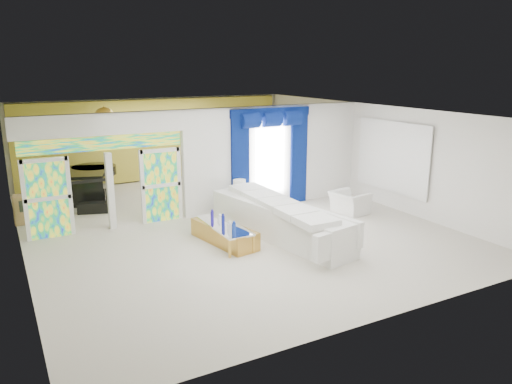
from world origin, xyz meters
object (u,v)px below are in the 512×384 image
coffee_table (224,234)px  grand_piano (84,185)px  white_sofa (279,221)px  console_table (249,205)px  armchair (349,203)px

coffee_table → grand_piano: bearing=111.8°
coffee_table → white_sofa: bearing=-12.5°
console_table → coffee_table: bearing=-130.6°
white_sofa → console_table: bearing=71.0°
white_sofa → grand_piano: grand_piano is taller
coffee_table → armchair: (4.20, 0.51, 0.10)m
grand_piano → armchair: bearing=-20.4°
console_table → white_sofa: bearing=-98.8°
white_sofa → console_table: size_ratio=3.53×
console_table → armchair: (2.50, -1.48, 0.11)m
console_table → armchair: bearing=-30.6°
coffee_table → armchair: 4.23m
white_sofa → console_table: (0.35, 2.28, -0.21)m
white_sofa → coffee_table: white_sofa is taller
white_sofa → armchair: size_ratio=4.53×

